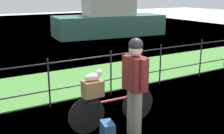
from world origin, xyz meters
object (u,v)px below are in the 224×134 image
(moored_boat_mid, at_px, (109,21))
(cyclist_person, at_px, (135,79))
(terrier_dog, at_px, (94,76))
(backpack_on_paving, at_px, (108,134))
(wooden_crate, at_px, (93,88))
(bicycle_main, at_px, (113,109))

(moored_boat_mid, bearing_deg, cyclist_person, -118.04)
(terrier_dog, height_order, backpack_on_paving, terrier_dog)
(wooden_crate, distance_m, moored_boat_mid, 11.25)
(terrier_dog, bearing_deg, backpack_on_paving, -94.62)
(terrier_dog, bearing_deg, bicycle_main, -1.98)
(terrier_dog, bearing_deg, moored_boat_mid, 58.53)
(backpack_on_paving, relative_size, moored_boat_mid, 0.06)
(bicycle_main, xyz_separation_m, backpack_on_paving, (-0.40, -0.52, -0.15))
(wooden_crate, xyz_separation_m, backpack_on_paving, (-0.02, -0.53, -0.60))
(wooden_crate, height_order, terrier_dog, terrier_dog)
(backpack_on_paving, bearing_deg, moored_boat_mid, 161.47)
(terrier_dog, relative_size, cyclist_person, 0.19)
(terrier_dog, distance_m, backpack_on_paving, 0.97)
(cyclist_person, distance_m, moored_boat_mid, 11.39)
(wooden_crate, relative_size, terrier_dog, 1.05)
(bicycle_main, relative_size, terrier_dog, 5.38)
(moored_boat_mid, bearing_deg, backpack_on_paving, -120.29)
(bicycle_main, xyz_separation_m, terrier_dog, (-0.36, 0.01, 0.66))
(cyclist_person, xyz_separation_m, backpack_on_paving, (-0.56, -0.07, -0.80))
(wooden_crate, bearing_deg, cyclist_person, -41.11)
(backpack_on_paving, bearing_deg, terrier_dog, -172.86)
(terrier_dog, distance_m, cyclist_person, 0.69)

